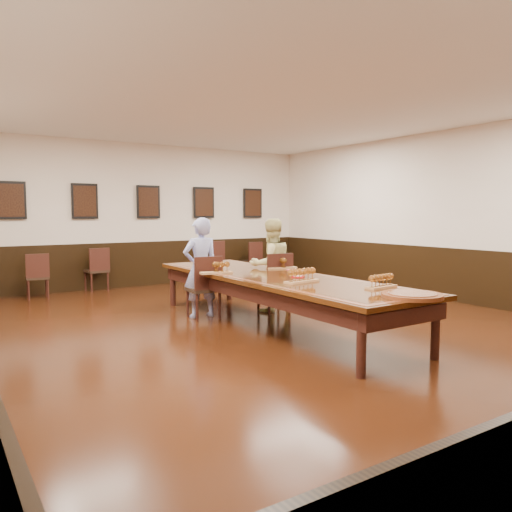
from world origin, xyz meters
TOP-DOWN VIEW (x-y plane):
  - floor at (0.00, 0.00)m, footprint 8.00×10.00m
  - ceiling at (0.00, 0.00)m, footprint 8.00×10.00m
  - wall_back at (0.00, 5.01)m, footprint 8.00×0.02m
  - wall_right at (4.01, 0.00)m, footprint 0.02×10.00m
  - chair_man at (-0.60, 1.09)m, footprint 0.50×0.54m
  - chair_woman at (0.61, 0.89)m, footprint 0.53×0.56m
  - spare_chair_a at (-2.46, 4.45)m, footprint 0.45×0.49m
  - spare_chair_b at (-1.24, 4.79)m, footprint 0.47×0.51m
  - spare_chair_c at (1.48, 4.73)m, footprint 0.57×0.60m
  - spare_chair_d at (2.59, 4.71)m, footprint 0.48×0.52m
  - person_man at (-0.59, 1.20)m, footprint 0.60×0.42m
  - person_woman at (0.62, 0.99)m, footprint 0.84×0.69m
  - pink_phone at (0.60, 0.39)m, footprint 0.12×0.16m
  - wainscoting at (0.00, 0.00)m, footprint 8.00×10.00m
  - conference_table at (0.00, 0.00)m, footprint 1.40×5.00m
  - posters at (0.00, 4.94)m, footprint 6.14×0.04m
  - flight_a at (-0.57, 0.67)m, footprint 0.50×0.23m
  - flight_b at (0.59, 0.66)m, footprint 0.51×0.31m
  - flight_c at (-0.13, -0.78)m, footprint 0.53×0.23m
  - flight_d at (0.38, -1.68)m, footprint 0.48×0.20m
  - red_plate_grp at (0.15, -0.33)m, footprint 0.21×0.21m
  - carved_platter at (0.16, -2.32)m, footprint 0.78×0.78m

SIDE VIEW (x-z plane):
  - floor at x=0.00m, z-range -0.02..0.00m
  - spare_chair_a at x=-2.46m, z-range 0.00..0.88m
  - spare_chair_b at x=-1.24m, z-range 0.00..0.92m
  - spare_chair_d at x=2.59m, z-range 0.00..0.93m
  - spare_chair_c at x=1.48m, z-range 0.00..0.98m
  - chair_man at x=-0.60m, z-range 0.00..0.99m
  - chair_woman at x=0.61m, z-range 0.00..1.00m
  - wainscoting at x=0.00m, z-range 0.00..1.00m
  - conference_table at x=0.00m, z-range 0.23..0.99m
  - pink_phone at x=0.60m, z-range 0.75..0.76m
  - red_plate_grp at x=0.15m, z-range 0.75..0.78m
  - carved_platter at x=0.16m, z-range 0.75..0.80m
  - person_woman at x=0.62m, z-range 0.00..1.56m
  - person_man at x=-0.59m, z-range 0.00..1.58m
  - flight_d at x=0.38m, z-range 0.74..0.92m
  - flight_a at x=-0.57m, z-range 0.74..0.92m
  - flight_b at x=0.59m, z-range 0.74..0.93m
  - flight_c at x=-0.13m, z-range 0.74..0.93m
  - wall_back at x=0.00m, z-range 0.00..3.20m
  - wall_right at x=4.01m, z-range 0.00..3.20m
  - posters at x=0.00m, z-range 1.53..2.27m
  - ceiling at x=0.00m, z-range 3.20..3.22m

